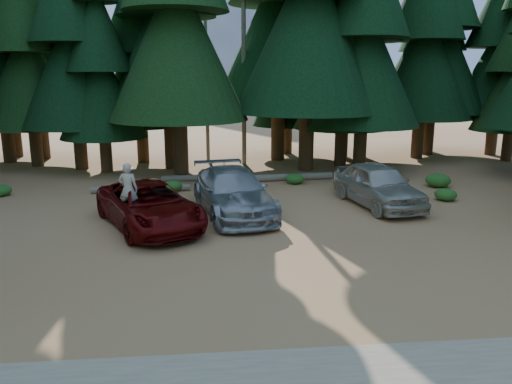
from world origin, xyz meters
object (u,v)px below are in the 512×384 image
at_px(silver_minivan_right, 378,185).
at_px(log_right, 279,177).
at_px(red_pickup, 149,205).
at_px(log_mid, 199,178).
at_px(frisbee_player, 128,189).
at_px(log_left, 141,189).
at_px(silver_minivan_center, 233,192).

distance_m(silver_minivan_right, log_right, 5.76).
distance_m(red_pickup, log_mid, 7.32).
xyz_separation_m(frisbee_player, log_left, (-0.34, 5.38, -1.22)).
relative_size(silver_minivan_center, silver_minivan_right, 1.16).
bearing_deg(log_right, log_mid, 168.47).
bearing_deg(log_left, log_mid, 38.24).
bearing_deg(silver_minivan_center, log_right, 54.93).
bearing_deg(silver_minivan_right, log_left, 151.20).
height_order(red_pickup, log_left, red_pickup).
xyz_separation_m(red_pickup, frisbee_player, (-0.59, -0.35, 0.64)).
bearing_deg(frisbee_player, log_left, -75.49).
xyz_separation_m(silver_minivan_center, log_mid, (-1.31, 5.84, -0.65)).
relative_size(frisbee_player, log_mid, 0.48).
height_order(silver_minivan_center, log_right, silver_minivan_center).
bearing_deg(red_pickup, log_mid, 53.51).
relative_size(log_left, log_mid, 1.17).
distance_m(red_pickup, log_right, 8.58).
bearing_deg(frisbee_player, silver_minivan_center, -143.05).
bearing_deg(frisbee_player, log_right, -118.56).
height_order(silver_minivan_right, log_left, silver_minivan_right).
bearing_deg(log_left, red_pickup, -82.37).
bearing_deg(red_pickup, frisbee_player, -173.76).
xyz_separation_m(frisbee_player, log_right, (5.84, 7.11, -1.20)).
xyz_separation_m(silver_minivan_center, log_left, (-3.74, 3.72, -0.65)).
height_order(red_pickup, log_mid, red_pickup).
bearing_deg(silver_minivan_right, silver_minivan_center, 176.08).
xyz_separation_m(silver_minivan_center, frisbee_player, (-3.39, -1.66, 0.57)).
bearing_deg(red_pickup, silver_minivan_right, -11.60).
bearing_deg(log_mid, log_left, -141.33).
height_order(frisbee_player, log_mid, frisbee_player).
height_order(silver_minivan_right, log_mid, silver_minivan_right).
xyz_separation_m(silver_minivan_right, frisbee_player, (-8.93, -2.29, 0.56)).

